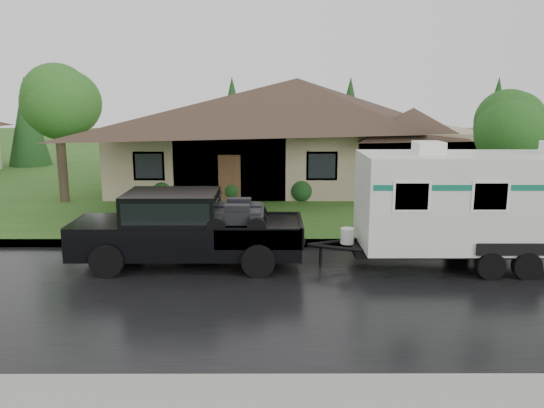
% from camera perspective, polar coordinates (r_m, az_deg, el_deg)
% --- Properties ---
extents(ground, '(140.00, 140.00, 0.00)m').
position_cam_1_polar(ground, '(15.29, -2.45, -6.76)').
color(ground, '#28581B').
rests_on(ground, ground).
extents(road, '(140.00, 8.00, 0.01)m').
position_cam_1_polar(road, '(13.41, -2.79, -9.41)').
color(road, black).
rests_on(road, ground).
extents(curb, '(140.00, 0.50, 0.15)m').
position_cam_1_polar(curb, '(17.42, -2.16, -4.22)').
color(curb, gray).
rests_on(curb, ground).
extents(lawn, '(140.00, 26.00, 0.15)m').
position_cam_1_polar(lawn, '(29.89, -1.31, 2.38)').
color(lawn, '#28581B').
rests_on(lawn, ground).
extents(house_main, '(19.44, 10.80, 6.90)m').
position_cam_1_polar(house_main, '(28.43, 3.29, 9.03)').
color(house_main, tan).
rests_on(house_main, lawn).
extents(tree_left_green, '(3.71, 3.71, 6.14)m').
position_cam_1_polar(tree_left_green, '(25.29, -22.07, 9.79)').
color(tree_left_green, '#382B1E').
rests_on(tree_left_green, lawn).
extents(tree_right_green, '(3.00, 3.00, 4.96)m').
position_cam_1_polar(tree_right_green, '(22.63, 24.58, 7.41)').
color(tree_right_green, '#382B1E').
rests_on(tree_right_green, lawn).
extents(shrub_row, '(13.60, 1.00, 1.00)m').
position_cam_1_polar(shrub_row, '(24.21, 3.15, 1.61)').
color(shrub_row, '#143814').
rests_on(shrub_row, lawn).
extents(pickup_truck, '(6.43, 2.44, 2.14)m').
position_cam_1_polar(pickup_truck, '(15.36, -9.48, -2.37)').
color(pickup_truck, black).
rests_on(pickup_truck, ground).
extents(travel_trailer, '(7.94, 2.79, 3.56)m').
position_cam_1_polar(travel_trailer, '(16.28, 22.73, 0.33)').
color(travel_trailer, silver).
rests_on(travel_trailer, ground).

